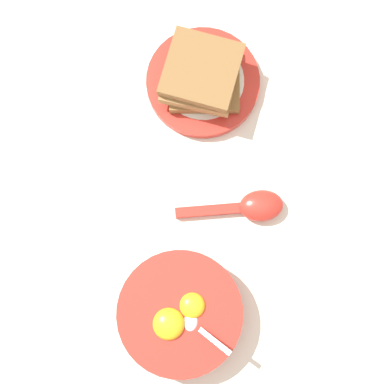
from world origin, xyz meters
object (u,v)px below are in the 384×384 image
object	(u,v)px
toast_plate	(203,82)
toast_sandwich	(202,75)
egg_bowl	(180,313)
soup_spoon	(252,207)

from	to	relation	value
toast_plate	toast_sandwich	distance (m)	0.04
egg_bowl	soup_spoon	xyz separation A→B (m)	(-0.17, 0.09, -0.01)
egg_bowl	soup_spoon	world-z (taller)	egg_bowl
egg_bowl	soup_spoon	size ratio (longest dim) A/B	1.07
egg_bowl	toast_sandwich	bearing A→B (deg)	-178.30
egg_bowl	toast_sandwich	world-z (taller)	egg_bowl
toast_plate	toast_sandwich	xyz separation A→B (m)	(0.00, -0.00, 0.04)
toast_plate	toast_sandwich	bearing A→B (deg)	-31.39
toast_plate	soup_spoon	bearing A→B (deg)	27.18
toast_sandwich	soup_spoon	distance (m)	0.21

